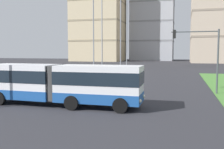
{
  "coord_description": "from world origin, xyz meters",
  "views": [
    {
      "loc": [
        5.01,
        -3.23,
        3.97
      ],
      "look_at": [
        -0.25,
        15.72,
        2.2
      ],
      "focal_mm": 40.9,
      "sensor_mm": 36.0,
      "label": 1
    }
  ],
  "objects_px": {
    "articulated_bus": "(63,83)",
    "apartment_tower_west": "(99,14)",
    "apartment_tower_westcentre": "(153,14)",
    "car_navy_sedan": "(74,82)",
    "traffic_light_far_right": "(202,49)"
  },
  "relations": [
    {
      "from": "articulated_bus",
      "to": "apartment_tower_west",
      "type": "height_order",
      "value": "apartment_tower_west"
    },
    {
      "from": "articulated_bus",
      "to": "apartment_tower_west",
      "type": "bearing_deg",
      "value": 106.68
    },
    {
      "from": "car_navy_sedan",
      "to": "apartment_tower_west",
      "type": "distance_m",
      "value": 86.56
    },
    {
      "from": "articulated_bus",
      "to": "car_navy_sedan",
      "type": "height_order",
      "value": "articulated_bus"
    },
    {
      "from": "articulated_bus",
      "to": "car_navy_sedan",
      "type": "xyz_separation_m",
      "value": [
        -2.56,
        7.67,
        -0.9
      ]
    },
    {
      "from": "articulated_bus",
      "to": "traffic_light_far_right",
      "type": "bearing_deg",
      "value": 39.09
    },
    {
      "from": "apartment_tower_westcentre",
      "to": "apartment_tower_west",
      "type": "bearing_deg",
      "value": -150.84
    },
    {
      "from": "apartment_tower_west",
      "to": "apartment_tower_westcentre",
      "type": "relative_size",
      "value": 0.97
    },
    {
      "from": "apartment_tower_west",
      "to": "apartment_tower_westcentre",
      "type": "bearing_deg",
      "value": 29.16
    },
    {
      "from": "car_navy_sedan",
      "to": "traffic_light_far_right",
      "type": "xyz_separation_m",
      "value": [
        12.74,
        0.6,
        3.42
      ]
    },
    {
      "from": "car_navy_sedan",
      "to": "apartment_tower_westcentre",
      "type": "relative_size",
      "value": 0.11
    },
    {
      "from": "articulated_bus",
      "to": "traffic_light_far_right",
      "type": "relative_size",
      "value": 1.97
    },
    {
      "from": "articulated_bus",
      "to": "traffic_light_far_right",
      "type": "distance_m",
      "value": 13.36
    },
    {
      "from": "apartment_tower_west",
      "to": "apartment_tower_westcentre",
      "type": "distance_m",
      "value": 24.58
    },
    {
      "from": "traffic_light_far_right",
      "to": "apartment_tower_westcentre",
      "type": "height_order",
      "value": "apartment_tower_westcentre"
    }
  ]
}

